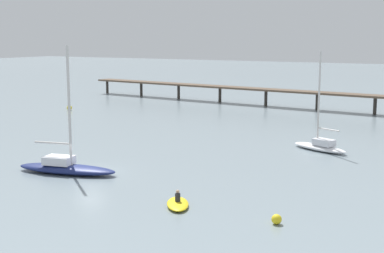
{
  "coord_description": "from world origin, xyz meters",
  "views": [
    {
      "loc": [
        29.23,
        -34.11,
        11.16
      ],
      "look_at": [
        0.0,
        16.87,
        1.5
      ],
      "focal_mm": 51.36,
      "sensor_mm": 36.0,
      "label": 1
    }
  ],
  "objects_px": {
    "pier": "(370,92)",
    "sailboat_white": "(320,144)",
    "sailboat_navy": "(66,166)",
    "mooring_buoy_inner": "(277,219)",
    "dinghy_yellow": "(178,203)",
    "mooring_buoy_far": "(69,108)"
  },
  "relations": [
    {
      "from": "pier",
      "to": "sailboat_white",
      "type": "relative_size",
      "value": 8.29
    },
    {
      "from": "sailboat_navy",
      "to": "mooring_buoy_inner",
      "type": "height_order",
      "value": "sailboat_navy"
    },
    {
      "from": "sailboat_white",
      "to": "dinghy_yellow",
      "type": "relative_size",
      "value": 2.82
    },
    {
      "from": "dinghy_yellow",
      "to": "mooring_buoy_far",
      "type": "distance_m",
      "value": 51.13
    },
    {
      "from": "pier",
      "to": "sailboat_white",
      "type": "bearing_deg",
      "value": -86.98
    },
    {
      "from": "sailboat_navy",
      "to": "mooring_buoy_inner",
      "type": "distance_m",
      "value": 19.9
    },
    {
      "from": "pier",
      "to": "sailboat_navy",
      "type": "distance_m",
      "value": 50.25
    },
    {
      "from": "sailboat_white",
      "to": "dinghy_yellow",
      "type": "bearing_deg",
      "value": -97.29
    },
    {
      "from": "pier",
      "to": "mooring_buoy_far",
      "type": "relative_size",
      "value": 102.15
    },
    {
      "from": "sailboat_white",
      "to": "sailboat_navy",
      "type": "height_order",
      "value": "sailboat_navy"
    },
    {
      "from": "pier",
      "to": "sailboat_navy",
      "type": "xyz_separation_m",
      "value": [
        -14.02,
        -48.18,
        -2.6
      ]
    },
    {
      "from": "mooring_buoy_inner",
      "to": "pier",
      "type": "bearing_deg",
      "value": 96.27
    },
    {
      "from": "dinghy_yellow",
      "to": "mooring_buoy_far",
      "type": "relative_size",
      "value": 4.37
    },
    {
      "from": "pier",
      "to": "dinghy_yellow",
      "type": "relative_size",
      "value": 23.4
    },
    {
      "from": "sailboat_navy",
      "to": "mooring_buoy_inner",
      "type": "xyz_separation_m",
      "value": [
        19.65,
        -3.09,
        -0.31
      ]
    },
    {
      "from": "pier",
      "to": "mooring_buoy_far",
      "type": "bearing_deg",
      "value": -155.52
    },
    {
      "from": "sailboat_white",
      "to": "pier",
      "type": "bearing_deg",
      "value": 93.02
    },
    {
      "from": "pier",
      "to": "dinghy_yellow",
      "type": "distance_m",
      "value": 51.34
    },
    {
      "from": "mooring_buoy_inner",
      "to": "mooring_buoy_far",
      "type": "relative_size",
      "value": 0.79
    },
    {
      "from": "dinghy_yellow",
      "to": "mooring_buoy_far",
      "type": "xyz_separation_m",
      "value": [
        -39.27,
        32.74,
        0.19
      ]
    },
    {
      "from": "mooring_buoy_far",
      "to": "dinghy_yellow",
      "type": "bearing_deg",
      "value": -39.82
    },
    {
      "from": "pier",
      "to": "sailboat_navy",
      "type": "bearing_deg",
      "value": -106.22
    }
  ]
}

